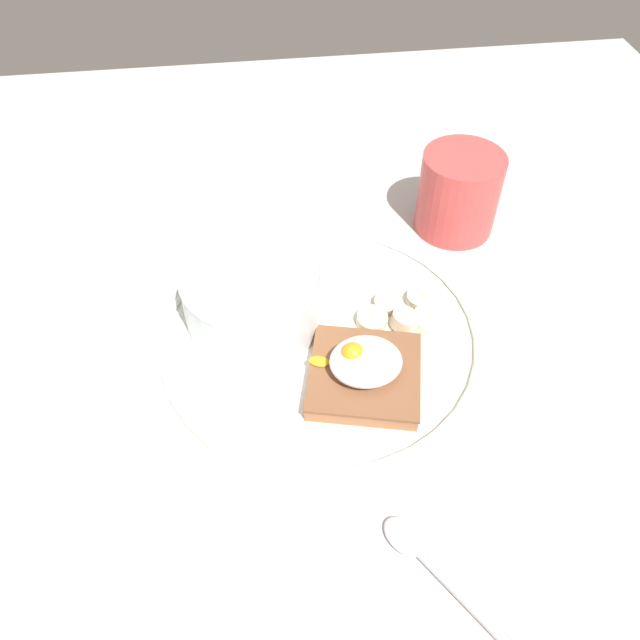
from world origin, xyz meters
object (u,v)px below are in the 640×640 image
Objects in this scene: banana_slice_front at (387,303)px; banana_slice_inner at (404,319)px; banana_slice_back at (372,320)px; banana_slice_right at (430,318)px; oatmeal_bowl at (254,295)px; spoon at (431,564)px; coffee_mug at (459,192)px; toast_slice at (365,375)px; poached_egg at (364,361)px; banana_slice_left at (421,299)px.

banana_slice_inner is (1.16, -2.48, 0.21)cm from banana_slice_front.
banana_slice_back and banana_slice_right have the same top height.
oatmeal_bowl is 3.49× the size of banana_slice_back.
banana_slice_right is (16.64, -3.03, -2.33)cm from oatmeal_bowl.
banana_slice_back is at bearing -133.63° from banana_slice_front.
spoon is (-0.01, -23.25, -1.19)cm from banana_slice_back.
banana_slice_front is 0.32× the size of coffee_mug.
banana_slice_front is at bearing 115.05° from banana_slice_inner.
toast_slice is 2.79× the size of banana_slice_right.
banana_slice_left is (7.52, 8.76, -2.35)cm from poached_egg.
banana_slice_front and banana_slice_right have the same top height.
coffee_mug reaches higher than banana_slice_back.
oatmeal_bowl is at bearing 169.67° from banana_slice_right.
banana_slice_left is (16.45, -0.52, -2.31)cm from oatmeal_bowl.
poached_egg is 2.12× the size of banana_slice_left.
banana_slice_back reaches higher than spoon.
oatmeal_bowl is 17.07cm from banana_slice_right.
oatmeal_bowl is 26.35cm from coffee_mug.
banana_slice_front is at bearing 146.10° from banana_slice_right.
oatmeal_bowl is at bearing 133.92° from poached_egg.
coffee_mug reaches higher than banana_slice_inner.
spoon is at bearing -103.82° from banana_slice_right.
toast_slice is 3.70× the size of banana_slice_inner.
poached_egg reaches higher than banana_slice_inner.
spoon is at bearing -82.79° from poached_egg.
oatmeal_bowl is 4.27× the size of banana_slice_inner.
poached_egg is (-0.14, 0.05, 2.02)cm from toast_slice.
oatmeal_bowl is 13.16cm from toast_slice.
banana_slice_front is (3.90, 8.76, -0.34)cm from toast_slice.
coffee_mug is 40.14cm from spoon.
poached_egg is 7.39cm from banana_slice_back.
poached_egg is 11.78cm from banana_slice_left.
toast_slice reaches higher than banana_slice_front.
poached_egg is at bearing 160.10° from toast_slice.
banana_slice_back is (2.11, 6.69, -2.34)cm from poached_egg.
banana_slice_right is at bearing 39.76° from toast_slice.
banana_slice_back is 19.45cm from coffee_mug.
oatmeal_bowl is at bearing 166.81° from banana_slice_back.
banana_slice_right is (3.67, -2.47, -0.01)cm from banana_slice_front.
spoon is at bearing -66.89° from oatmeal_bowl.
banana_slice_inner is at bearing -121.45° from coffee_mug.
toast_slice is 3.08× the size of banana_slice_left.
banana_slice_right is 16.87cm from coffee_mug.
spoon is (-12.36, -37.95, -4.30)cm from coffee_mug.
banana_slice_left is 1.20× the size of banana_slice_inner.
toast_slice is at bearing -19.90° from poached_egg.
coffee_mug is at bearing 56.26° from toast_slice.
banana_slice_right is 0.46× the size of coffee_mug.
oatmeal_bowl reaches higher than spoon.
oatmeal_bowl reaches higher than banana_slice_back.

